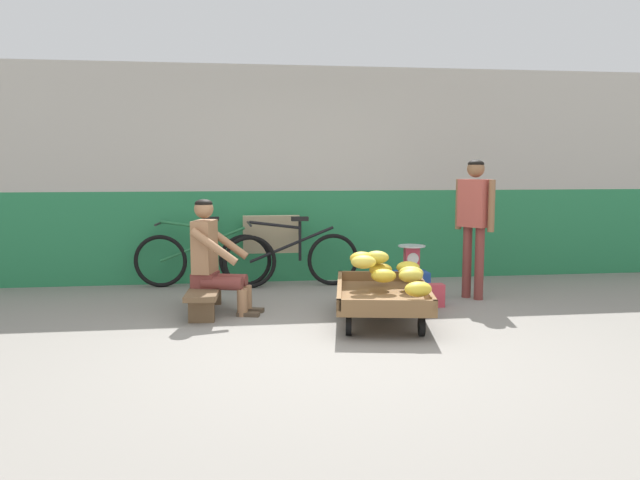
% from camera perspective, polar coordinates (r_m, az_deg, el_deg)
% --- Properties ---
extents(ground_plane, '(80.00, 80.00, 0.00)m').
position_cam_1_polar(ground_plane, '(5.18, 0.72, -9.64)').
color(ground_plane, gray).
extents(back_wall, '(16.00, 0.30, 2.70)m').
position_cam_1_polar(back_wall, '(8.03, -2.52, 5.96)').
color(back_wall, '#287F4C').
rests_on(back_wall, ground).
extents(banana_cart, '(1.08, 1.56, 0.36)m').
position_cam_1_polar(banana_cart, '(5.94, 5.67, -5.15)').
color(banana_cart, brown).
rests_on(banana_cart, ground).
extents(banana_pile, '(0.81, 1.33, 0.26)m').
position_cam_1_polar(banana_pile, '(6.08, 6.42, -2.69)').
color(banana_pile, gold).
rests_on(banana_pile, banana_cart).
extents(low_bench, '(0.37, 1.12, 0.27)m').
position_cam_1_polar(low_bench, '(6.36, -10.41, -4.80)').
color(low_bench, brown).
rests_on(low_bench, ground).
extents(vendor_seated, '(0.73, 0.58, 1.14)m').
position_cam_1_polar(vendor_seated, '(6.27, -9.72, -1.53)').
color(vendor_seated, '#9E704C').
rests_on(vendor_seated, ground).
extents(plastic_crate, '(0.36, 0.28, 0.30)m').
position_cam_1_polar(plastic_crate, '(7.03, 8.33, -4.06)').
color(plastic_crate, '#234CA8').
rests_on(plastic_crate, ground).
extents(weighing_scale, '(0.30, 0.30, 0.29)m').
position_cam_1_polar(weighing_scale, '(6.98, 8.37, -1.62)').
color(weighing_scale, '#28282D').
rests_on(weighing_scale, plastic_crate).
extents(bicycle_near_left, '(1.66, 0.48, 0.86)m').
position_cam_1_polar(bicycle_near_left, '(7.70, -10.68, -1.64)').
color(bicycle_near_left, black).
rests_on(bicycle_near_left, ground).
extents(bicycle_far_left, '(1.66, 0.48, 0.86)m').
position_cam_1_polar(bicycle_far_left, '(7.58, -2.62, -1.67)').
color(bicycle_far_left, black).
rests_on(bicycle_far_left, ground).
extents(sign_board, '(0.70, 0.31, 0.86)m').
position_cam_1_polar(sign_board, '(7.92, -4.50, -0.77)').
color(sign_board, '#C6B289').
rests_on(sign_board, ground).
extents(customer_adult, '(0.35, 0.42, 1.53)m').
position_cam_1_polar(customer_adult, '(7.04, 13.93, 2.41)').
color(customer_adult, brown).
rests_on(customer_adult, ground).
extents(shopping_bag, '(0.18, 0.12, 0.24)m').
position_cam_1_polar(shopping_bag, '(6.65, 10.47, -4.99)').
color(shopping_bag, '#D13D4C').
rests_on(shopping_bag, ground).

